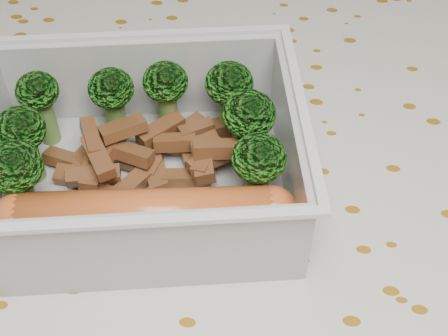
# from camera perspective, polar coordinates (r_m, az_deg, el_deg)

# --- Properties ---
(dining_table) EXTENTS (1.40, 0.90, 0.75)m
(dining_table) POSITION_cam_1_polar(r_m,az_deg,el_deg) (0.46, -0.10, -8.96)
(dining_table) COLOR brown
(dining_table) RESTS_ON ground
(tablecloth) EXTENTS (1.46, 0.96, 0.19)m
(tablecloth) POSITION_cam_1_polar(r_m,az_deg,el_deg) (0.42, -0.11, -5.29)
(tablecloth) COLOR beige
(tablecloth) RESTS_ON dining_table
(lunch_container) EXTENTS (0.22, 0.18, 0.07)m
(lunch_container) POSITION_cam_1_polar(r_m,az_deg,el_deg) (0.38, -7.64, 0.07)
(lunch_container) COLOR silver
(lunch_container) RESTS_ON tablecloth
(broccoli_florets) EXTENTS (0.17, 0.11, 0.05)m
(broccoli_florets) POSITION_cam_1_polar(r_m,az_deg,el_deg) (0.38, -7.49, 4.26)
(broccoli_florets) COLOR #608C3F
(broccoli_florets) RESTS_ON lunch_container
(meat_pile) EXTENTS (0.13, 0.09, 0.03)m
(meat_pile) POSITION_cam_1_polar(r_m,az_deg,el_deg) (0.39, -6.97, 1.06)
(meat_pile) COLOR brown
(meat_pile) RESTS_ON lunch_container
(sausage) EXTENTS (0.17, 0.05, 0.03)m
(sausage) POSITION_cam_1_polar(r_m,az_deg,el_deg) (0.35, -7.14, -4.31)
(sausage) COLOR #C25725
(sausage) RESTS_ON lunch_container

